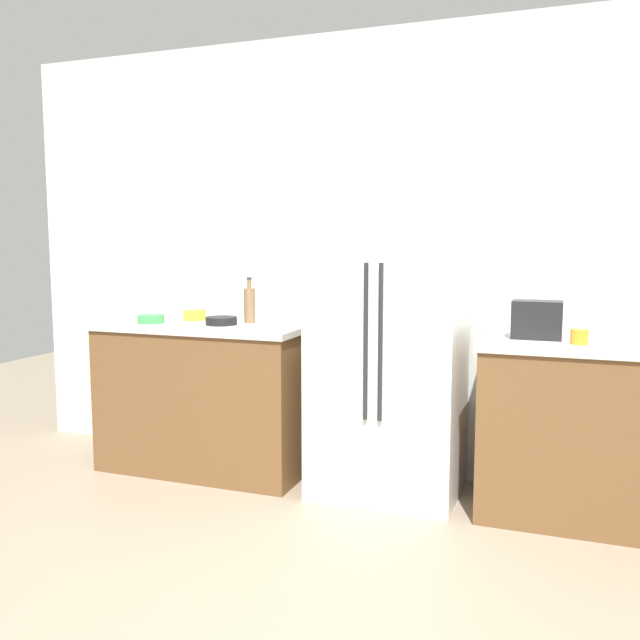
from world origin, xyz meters
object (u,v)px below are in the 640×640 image
(bowl_a, at_px, (195,315))
(bowl_b, at_px, (221,321))
(cup_b, at_px, (579,337))
(refrigerator, at_px, (389,334))
(bowl_c, at_px, (151,319))
(bottle_a, at_px, (250,305))
(toaster, at_px, (537,320))

(bowl_a, relative_size, bowl_b, 0.76)
(cup_b, height_order, bowl_a, cup_b)
(refrigerator, height_order, bowl_c, refrigerator)
(bowl_a, xyz_separation_m, bowl_b, (0.28, -0.15, -0.01))
(bottle_a, xyz_separation_m, bowl_a, (-0.40, 0.01, -0.08))
(bowl_c, bearing_deg, bowl_b, 9.30)
(cup_b, bearing_deg, refrigerator, 172.76)
(bowl_a, bearing_deg, bottle_a, -1.34)
(refrigerator, relative_size, bowl_b, 9.59)
(toaster, relative_size, bowl_a, 1.74)
(toaster, distance_m, bowl_c, 2.30)
(refrigerator, bearing_deg, bowl_c, -175.26)
(toaster, bearing_deg, bowl_b, -178.39)
(refrigerator, relative_size, bottle_a, 6.44)
(bottle_a, bearing_deg, refrigerator, -5.88)
(toaster, height_order, bowl_a, toaster)
(bowl_b, bearing_deg, bowl_c, -170.70)
(refrigerator, bearing_deg, bowl_a, 175.48)
(cup_b, relative_size, bowl_a, 0.60)
(bowl_b, bearing_deg, toaster, 1.61)
(toaster, relative_size, bowl_c, 1.54)
(toaster, xyz_separation_m, bowl_a, (-2.11, 0.10, -0.07))
(bottle_a, bearing_deg, bowl_a, 178.66)
(refrigerator, distance_m, bowl_a, 1.32)
(refrigerator, height_order, bottle_a, refrigerator)
(toaster, height_order, bowl_b, toaster)
(bowl_a, bearing_deg, bowl_b, -29.11)
(bowl_c, bearing_deg, bottle_a, 20.79)
(toaster, height_order, cup_b, toaster)
(toaster, distance_m, bowl_b, 1.84)
(refrigerator, xyz_separation_m, bottle_a, (-0.92, 0.09, 0.13))
(bowl_b, bearing_deg, bowl_a, 150.89)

